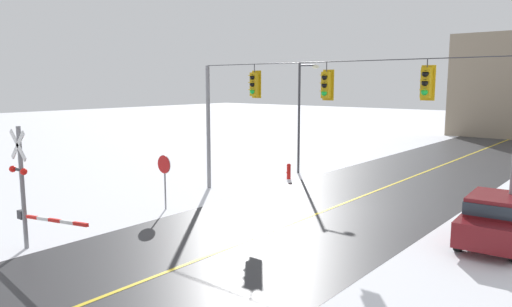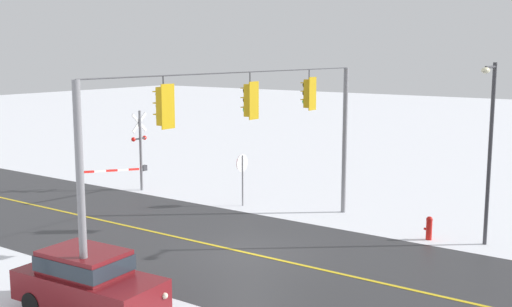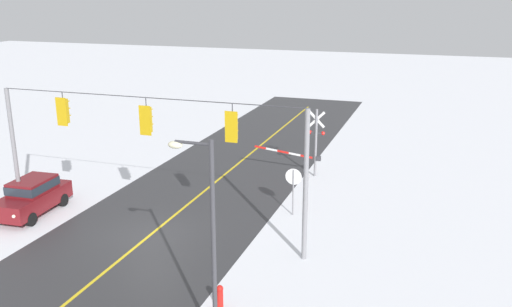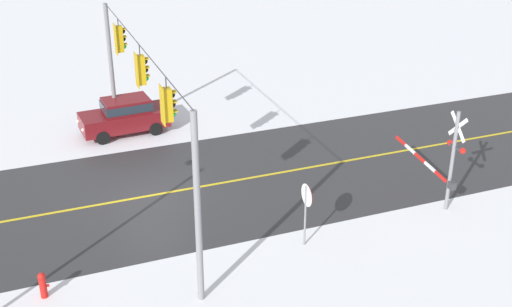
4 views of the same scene
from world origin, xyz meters
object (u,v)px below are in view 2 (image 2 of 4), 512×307
at_px(railroad_crossing, 136,151).
at_px(parked_car_maroon, 88,280).
at_px(stop_sign, 242,168).
at_px(streetlamp_near, 489,137).
at_px(fire_hydrant, 429,227).

xyz_separation_m(railroad_crossing, parked_car_maroon, (11.38, 9.97, -1.05)).
relative_size(stop_sign, streetlamp_near, 0.36).
bearing_deg(parked_car_maroon, stop_sign, -162.08).
bearing_deg(fire_hydrant, railroad_crossing, -88.45).
xyz_separation_m(stop_sign, fire_hydrant, (0.22, 8.75, -1.25)).
height_order(parked_car_maroon, fire_hydrant, parked_car_maroon).
height_order(stop_sign, railroad_crossing, railroad_crossing).
bearing_deg(stop_sign, railroad_crossing, -84.18).
xyz_separation_m(railroad_crossing, fire_hydrant, (-0.40, 14.83, -1.53)).
relative_size(railroad_crossing, fire_hydrant, 4.80).
xyz_separation_m(stop_sign, railroad_crossing, (0.62, -6.09, 0.29)).
height_order(stop_sign, streetlamp_near, streetlamp_near).
distance_m(railroad_crossing, streetlamp_near, 16.82).
bearing_deg(railroad_crossing, streetlamp_near, 92.77).
relative_size(stop_sign, fire_hydrant, 2.67).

